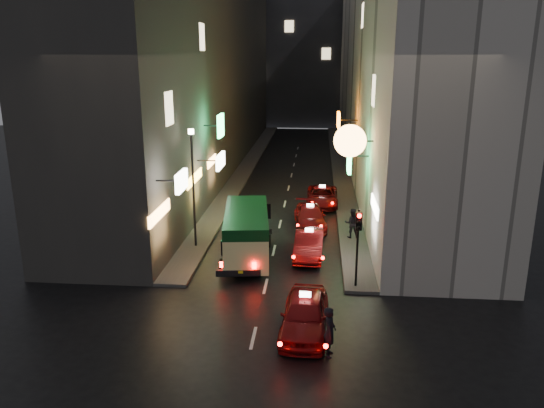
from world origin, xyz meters
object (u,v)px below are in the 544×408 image
(traffic_light, at_px, (358,232))
(minibus, at_px, (247,229))
(taxi_near, at_px, (305,311))
(lamp_post, at_px, (193,180))
(pedestrian_crossing, at_px, (330,329))

(traffic_light, bearing_deg, minibus, 149.16)
(taxi_near, bearing_deg, minibus, 113.93)
(minibus, distance_m, traffic_light, 6.21)
(traffic_light, height_order, lamp_post, lamp_post)
(pedestrian_crossing, xyz_separation_m, traffic_light, (1.26, 5.39, 1.67))
(taxi_near, distance_m, lamp_post, 10.74)
(minibus, distance_m, pedestrian_crossing, 9.43)
(lamp_post, bearing_deg, traffic_light, -28.91)
(minibus, relative_size, traffic_light, 1.76)
(traffic_light, relative_size, lamp_post, 0.56)
(taxi_near, xyz_separation_m, pedestrian_crossing, (0.89, -1.52, 0.18))
(minibus, height_order, taxi_near, minibus)
(minibus, bearing_deg, lamp_post, 154.72)
(traffic_light, distance_m, lamp_post, 9.42)
(minibus, bearing_deg, pedestrian_crossing, -64.87)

